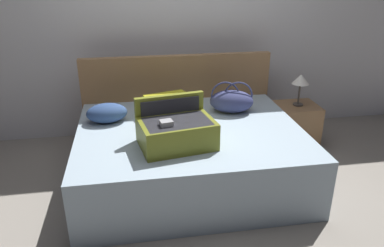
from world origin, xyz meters
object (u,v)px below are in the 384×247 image
Objects in this scene: pillow_center_head at (107,113)px; nightstand at (295,125)px; hard_case_large at (176,130)px; hard_case_medium at (169,107)px; table_lamp at (301,81)px; bed at (190,155)px; duffel_bag at (232,101)px.

pillow_center_head reaches higher than nightstand.
hard_case_large reaches higher than hard_case_medium.
bed is at bearing -156.89° from table_lamp.
table_lamp is at bearing -5.65° from hard_case_medium.
pillow_center_head is 0.78× the size of nightstand.
bed is at bearing -20.98° from pillow_center_head.
table_lamp is at bearing 0.00° from nightstand.
duffel_bag is 0.92m from nightstand.
hard_case_medium is at bearing 119.89° from bed.
nightstand is (2.00, 0.26, -0.38)m from pillow_center_head.
table_lamp is (1.43, 0.27, 0.11)m from hard_case_medium.
nightstand is (0.80, 0.21, -0.41)m from duffel_bag.
hard_case_large is 0.82m from pillow_center_head.
bed is 0.69m from duffel_bag.
hard_case_large is at bearing -149.31° from nightstand.
hard_case_large is 1.87× the size of table_lamp.
duffel_bag is 1.20m from pillow_center_head.
bed is at bearing 52.87° from hard_case_large.
bed is 3.09× the size of hard_case_large.
hard_case_medium is 1.36× the size of table_lamp.
nightstand is at bearing 23.11° from bed.
hard_case_large is 1.35× the size of nightstand.
bed is 4.26× the size of hard_case_medium.
bed is 5.79× the size of table_lamp.
duffel_bag is at bearing -165.47° from nightstand.
hard_case_large reaches higher than duffel_bag.
duffel_bag is 0.84m from table_lamp.
pillow_center_head is 1.09× the size of table_lamp.
hard_case_medium is at bearing -169.38° from nightstand.
bed is 1.47m from table_lamp.
duffel_bag is (0.47, 0.33, 0.38)m from bed.
hard_case_large is at bearing -117.44° from bed.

